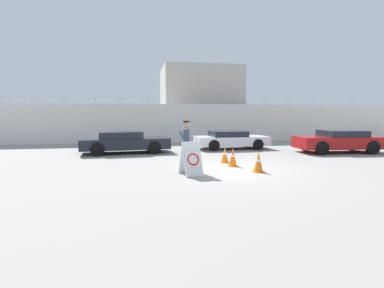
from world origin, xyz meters
The scene contains 11 objects.
ground_plane centered at (0.00, 0.00, 0.00)m, with size 90.00×90.00×0.00m, color gray.
perimeter_wall centered at (0.00, 11.15, 1.41)m, with size 36.00×0.30×3.26m.
building_block centered at (2.21, 16.19, 3.09)m, with size 6.71×5.92×6.19m.
barricade_sign centered at (-1.61, -0.83, 0.57)m, with size 0.77×0.92×1.15m.
security_guard centered at (-1.66, -0.07, 1.04)m, with size 0.46×0.65×1.85m.
traffic_cone_near centered at (0.28, 1.49, 0.34)m, with size 0.36×0.36×0.68m.
traffic_cone_mid centered at (0.87, -0.74, 0.36)m, with size 0.40×0.40×0.73m.
traffic_cone_far centered at (0.34, 0.59, 0.37)m, with size 0.38×0.38×0.74m.
parked_car_front_coupe centered at (-4.10, 5.53, 0.61)m, with size 4.76×2.37×1.16m.
parked_car_rear_sedan centered at (2.06, 6.33, 0.56)m, with size 4.30×2.05×1.08m.
parked_car_far_side centered at (7.30, 3.63, 0.63)m, with size 4.60×2.22×1.21m.
Camera 1 is at (-3.40, -10.81, 2.10)m, focal length 28.00 mm.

